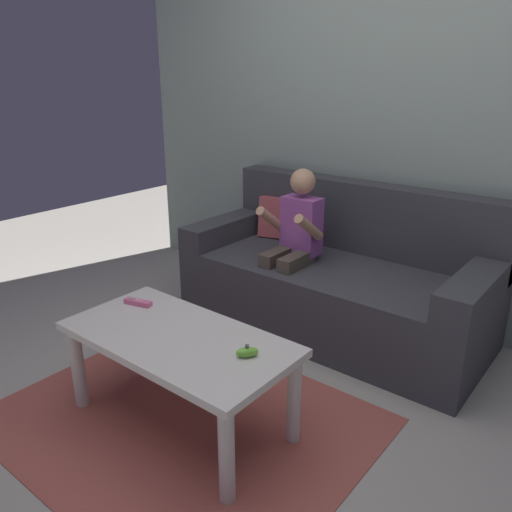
# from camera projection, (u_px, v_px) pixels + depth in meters

# --- Properties ---
(ground_plane) EXTENTS (8.17, 8.17, 0.00)m
(ground_plane) POSITION_uv_depth(u_px,v_px,m) (204.00, 446.00, 2.17)
(ground_plane) COLOR #9E998E
(wall_back) EXTENTS (4.08, 0.05, 2.50)m
(wall_back) POSITION_uv_depth(u_px,v_px,m) (400.00, 115.00, 2.99)
(wall_back) COLOR gray
(wall_back) RESTS_ON ground
(couch) EXTENTS (1.80, 0.80, 0.86)m
(couch) POSITION_uv_depth(u_px,v_px,m) (336.00, 280.00, 3.11)
(couch) COLOR #38383D
(couch) RESTS_ON ground
(person_seated_on_couch) EXTENTS (0.32, 0.39, 0.97)m
(person_seated_on_couch) POSITION_uv_depth(u_px,v_px,m) (293.00, 241.00, 3.01)
(person_seated_on_couch) COLOR #4C4238
(person_seated_on_couch) RESTS_ON ground
(coffee_table) EXTENTS (1.02, 0.52, 0.44)m
(coffee_table) POSITION_uv_depth(u_px,v_px,m) (178.00, 350.00, 2.20)
(coffee_table) COLOR beige
(coffee_table) RESTS_ON ground
(area_rug) EXTENTS (1.60, 1.30, 0.01)m
(area_rug) POSITION_uv_depth(u_px,v_px,m) (183.00, 420.00, 2.32)
(area_rug) COLOR #9E4C42
(area_rug) RESTS_ON ground
(game_remote_pink_near_edge) EXTENTS (0.14, 0.07, 0.03)m
(game_remote_pink_near_edge) POSITION_uv_depth(u_px,v_px,m) (138.00, 302.00, 2.45)
(game_remote_pink_near_edge) COLOR pink
(game_remote_pink_near_edge) RESTS_ON coffee_table
(nunchuk_lime) EXTENTS (0.09, 0.10, 0.05)m
(nunchuk_lime) POSITION_uv_depth(u_px,v_px,m) (247.00, 352.00, 2.00)
(nunchuk_lime) COLOR #72C638
(nunchuk_lime) RESTS_ON coffee_table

